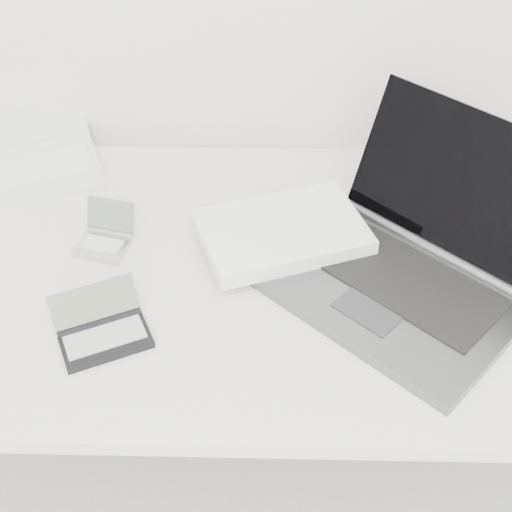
{
  "coord_description": "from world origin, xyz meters",
  "views": [
    {
      "loc": [
        -0.01,
        0.55,
        1.66
      ],
      "look_at": [
        -0.03,
        1.51,
        0.79
      ],
      "focal_mm": 50.0,
      "sensor_mm": 36.0,
      "label": 1
    }
  ],
  "objects_px": {
    "laptop_large": "(369,252)",
    "palmtop_charcoal": "(103,332)",
    "netbook_open_white": "(32,157)",
    "desk": "(272,283)"
  },
  "relations": [
    {
      "from": "desk",
      "to": "laptop_large",
      "type": "xyz_separation_m",
      "value": [
        0.18,
        -0.01,
        0.09
      ]
    },
    {
      "from": "laptop_large",
      "to": "netbook_open_white",
      "type": "relative_size",
      "value": 1.67
    },
    {
      "from": "desk",
      "to": "palmtop_charcoal",
      "type": "relative_size",
      "value": 8.7
    },
    {
      "from": "palmtop_charcoal",
      "to": "desk",
      "type": "bearing_deg",
      "value": 8.56
    },
    {
      "from": "desk",
      "to": "laptop_large",
      "type": "bearing_deg",
      "value": -3.09
    },
    {
      "from": "desk",
      "to": "laptop_large",
      "type": "height_order",
      "value": "laptop_large"
    },
    {
      "from": "laptop_large",
      "to": "netbook_open_white",
      "type": "distance_m",
      "value": 0.79
    },
    {
      "from": "netbook_open_white",
      "to": "palmtop_charcoal",
      "type": "xyz_separation_m",
      "value": [
        0.25,
        -0.51,
        -0.01
      ]
    },
    {
      "from": "netbook_open_white",
      "to": "palmtop_charcoal",
      "type": "distance_m",
      "value": 0.57
    },
    {
      "from": "laptop_large",
      "to": "palmtop_charcoal",
      "type": "xyz_separation_m",
      "value": [
        -0.47,
        -0.18,
        -0.03
      ]
    }
  ]
}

